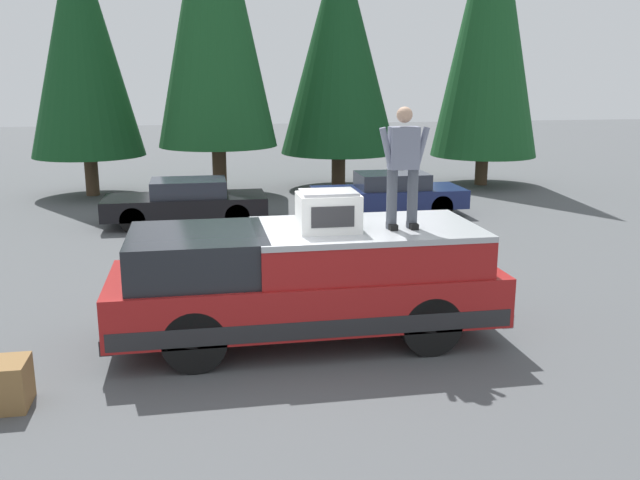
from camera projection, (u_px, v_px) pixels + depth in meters
ground_plane at (270, 344)px, 9.83m from camera, size 90.00×90.00×0.00m
pickup_truck at (306, 281)px, 9.83m from camera, size 2.01×5.54×1.65m
compressor_unit at (328, 211)px, 9.45m from camera, size 0.65×0.84×0.56m
person_on_truck_bed at (403, 165)px, 9.46m from camera, size 0.29×0.72×1.69m
parked_car_navy at (389, 194)px, 18.76m from camera, size 1.64×4.10×1.16m
parked_car_black at (186, 202)px, 17.57m from camera, size 1.64×4.10×1.16m
wooden_crate at (4, 384)px, 7.90m from camera, size 0.56×0.56×0.56m
conifer_far_left at (490, 19)px, 22.74m from camera, size 3.60×3.60×10.08m
conifer_left at (339, 45)px, 22.33m from camera, size 3.88×3.88×8.21m
conifer_center_right at (81, 40)px, 20.81m from camera, size 3.47×3.47×8.32m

